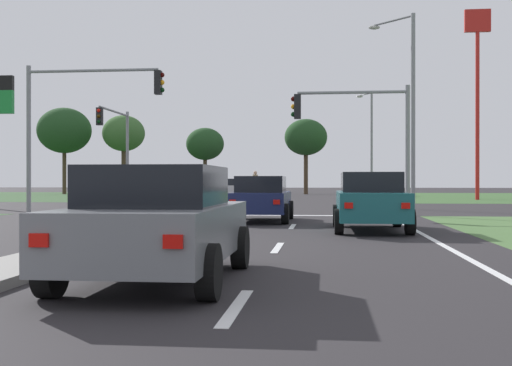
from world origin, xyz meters
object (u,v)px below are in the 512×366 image
(car_grey_second, at_px, (158,223))
(traffic_signal_near_left, at_px, (77,110))
(car_teal_near, at_px, (370,201))
(treeline_second, at_px, (124,134))
(traffic_signal_far_left, at_px, (117,137))
(traffic_signal_near_right, at_px, (362,126))
(treeline_third, at_px, (205,144))
(treeline_fourth, at_px, (306,138))
(pedestrian_at_median, at_px, (255,182))
(treeline_near, at_px, (64,131))
(car_navy_third, at_px, (261,198))
(street_lamp_second, at_px, (409,100))
(street_lamp_third, at_px, (370,138))
(fastfood_pole_sign, at_px, (477,63))
(car_silver_fourth, at_px, (239,188))

(car_grey_second, relative_size, traffic_signal_near_left, 0.69)
(car_teal_near, relative_size, treeline_second, 0.55)
(traffic_signal_far_left, xyz_separation_m, traffic_signal_near_left, (2.05, -11.28, 0.33))
(traffic_signal_near_right, distance_m, traffic_signal_near_left, 11.43)
(treeline_third, xyz_separation_m, treeline_fourth, (9.98, 2.29, 0.76))
(pedestrian_at_median, bearing_deg, treeline_near, -52.12)
(car_teal_near, height_order, treeline_near, treeline_near)
(car_navy_third, bearing_deg, traffic_signal_near_right, 49.36)
(pedestrian_at_median, bearing_deg, street_lamp_second, 121.24)
(street_lamp_second, relative_size, street_lamp_third, 1.00)
(traffic_signal_near_left, xyz_separation_m, street_lamp_third, (13.96, 31.34, 0.84))
(fastfood_pole_sign, bearing_deg, traffic_signal_near_right, -113.17)
(car_navy_third, height_order, street_lamp_third, street_lamp_third)
(traffic_signal_near_left, relative_size, fastfood_pole_sign, 0.45)
(car_grey_second, xyz_separation_m, traffic_signal_far_left, (-9.84, 28.08, 3.11))
(treeline_near, bearing_deg, pedestrian_at_median, -45.20)
(traffic_signal_near_left, bearing_deg, street_lamp_third, 65.99)
(car_teal_near, bearing_deg, traffic_signal_near_left, 145.71)
(street_lamp_second, height_order, fastfood_pole_sign, fastfood_pole_sign)
(street_lamp_second, bearing_deg, car_grey_second, -105.38)
(pedestrian_at_median, distance_m, treeline_second, 28.45)
(car_silver_fourth, xyz_separation_m, treeline_near, (-19.94, 14.04, 5.73))
(car_navy_third, xyz_separation_m, street_lamp_second, (5.97, 9.41, 4.36))
(car_grey_second, xyz_separation_m, street_lamp_second, (6.09, 22.14, 4.34))
(car_teal_near, height_order, car_grey_second, car_teal_near)
(traffic_signal_far_left, distance_m, pedestrian_at_median, 9.29)
(street_lamp_third, xyz_separation_m, treeline_third, (-15.83, 6.64, -0.05))
(street_lamp_second, relative_size, treeline_third, 1.37)
(car_silver_fourth, distance_m, treeline_second, 20.97)
(traffic_signal_near_right, height_order, traffic_signal_near_left, traffic_signal_near_left)
(pedestrian_at_median, distance_m, treeline_near, 31.81)
(traffic_signal_near_left, xyz_separation_m, treeline_second, (-10.52, 38.89, 1.98))
(street_lamp_second, height_order, pedestrian_at_median, street_lamp_second)
(pedestrian_at_median, relative_size, fastfood_pole_sign, 0.14)
(car_silver_fourth, bearing_deg, street_lamp_third, -145.82)
(traffic_signal_far_left, distance_m, traffic_signal_near_right, 17.57)
(car_silver_fourth, distance_m, pedestrian_at_median, 8.52)
(car_navy_third, xyz_separation_m, treeline_near, (-24.47, 42.28, 5.75))
(car_silver_fourth, xyz_separation_m, pedestrian_at_median, (2.17, -8.22, 0.49))
(pedestrian_at_median, bearing_deg, traffic_signal_near_right, 103.26)
(treeline_near, xyz_separation_m, treeline_fourth, (24.67, 2.08, -0.74))
(car_silver_fourth, relative_size, treeline_second, 0.52)
(fastfood_pole_sign, bearing_deg, street_lamp_second, -112.63)
(car_teal_near, xyz_separation_m, pedestrian_at_median, (-5.65, 23.58, 0.47))
(street_lamp_third, relative_size, treeline_fourth, 1.19)
(car_teal_near, xyz_separation_m, street_lamp_second, (2.68, 12.98, 4.32))
(traffic_signal_near_right, xyz_separation_m, fastfood_pole_sign, (9.41, 21.98, 6.25))
(car_teal_near, relative_size, street_lamp_second, 0.49)
(traffic_signal_near_left, distance_m, fastfood_pole_sign, 30.77)
(treeline_near, distance_m, treeline_third, 14.77)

